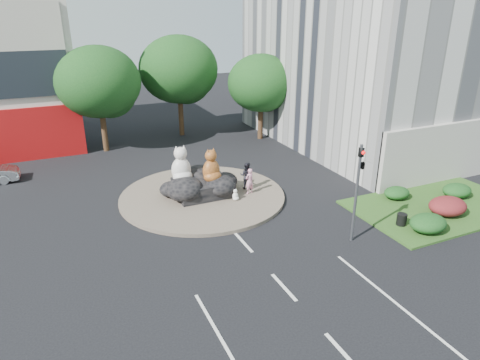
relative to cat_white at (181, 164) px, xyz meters
The scene contains 20 objects.
ground 10.71m from the cat_white, 83.76° to the right, with size 120.00×120.00×0.00m, color black.
roundabout_island 2.44m from the cat_white, 19.95° to the right, with size 10.00×10.00×0.20m, color brown.
rock_plinth 1.99m from the cat_white, 19.95° to the right, with size 3.20×2.60×0.90m, color black, non-canonical shape.
grass_verge 15.24m from the cat_white, 29.43° to the right, with size 10.00×6.00×0.12m, color #204C19.
tree_left 12.36m from the cat_white, 103.48° to the left, with size 6.46×6.46×8.27m.
tree_mid 14.67m from the cat_white, 72.87° to the left, with size 6.84×6.84×8.76m.
tree_right 14.25m from the cat_white, 43.39° to the left, with size 5.70×5.70×7.30m.
hedge_near_green 13.93m from the cat_white, 42.88° to the right, with size 2.00×1.60×0.90m, color #123915.
hedge_red 15.27m from the cat_white, 33.65° to the right, with size 2.20×1.76×0.99m, color #54161B.
hedge_mid_green 16.73m from the cat_white, 24.55° to the right, with size 1.80×1.44×0.81m, color #123915.
hedge_back_green 13.04m from the cat_white, 25.75° to the right, with size 1.60×1.28×0.72m, color #123915.
traffic_light 10.57m from the cat_white, 53.47° to the right, with size 0.44×1.24×5.00m.
street_lamp 14.35m from the cat_white, ahead, with size 2.34×0.22×8.06m.
cat_white is the anchor object (origin of this frame).
cat_tabby 1.79m from the cat_white, 22.64° to the right, with size 1.23×1.07×2.06m, color #AD5024, non-canonical shape.
kitten_calico 2.10m from the cat_white, 99.06° to the right, with size 0.48×0.41×0.79m, color silver, non-canonical shape.
kitten_white 3.70m from the cat_white, 36.89° to the right, with size 0.43×0.37×0.72m, color white, non-canonical shape.
pedestrian_pink 4.26m from the cat_white, 20.40° to the right, with size 0.59×0.38×1.60m, color pink.
pedestrian_dark 4.21m from the cat_white, ahead, with size 0.84×0.65×1.73m, color black.
litter_bin 12.71m from the cat_white, 41.49° to the right, with size 0.52×0.52×0.63m, color black.
Camera 1 is at (-7.75, -12.73, 10.75)m, focal length 32.00 mm.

